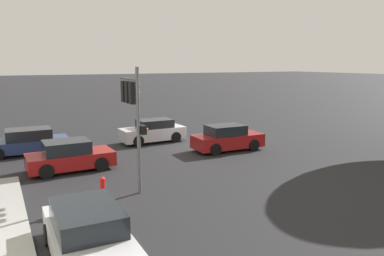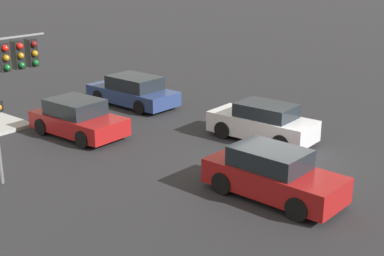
{
  "view_description": "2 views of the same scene",
  "coord_description": "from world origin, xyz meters",
  "px_view_note": "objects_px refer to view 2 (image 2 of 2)",
  "views": [
    {
      "loc": [
        10.97,
        20.96,
        5.25
      ],
      "look_at": [
        2.13,
        4.21,
        1.93
      ],
      "focal_mm": 35.0,
      "sensor_mm": 36.0,
      "label": 1
    },
    {
      "loc": [
        -8.84,
        15.39,
        7.03
      ],
      "look_at": [
        2.08,
        2.17,
        1.48
      ],
      "focal_mm": 50.0,
      "sensor_mm": 36.0,
      "label": 2
    }
  ],
  "objects_px": {
    "crossing_car_2": "(273,175)",
    "crossing_car_3": "(263,123)",
    "traffic_signal": "(11,69)",
    "crossing_car_1": "(133,91)",
    "crossing_car_0": "(78,119)"
  },
  "relations": [
    {
      "from": "crossing_car_2",
      "to": "crossing_car_3",
      "type": "height_order",
      "value": "crossing_car_2"
    },
    {
      "from": "traffic_signal",
      "to": "crossing_car_2",
      "type": "bearing_deg",
      "value": 28.33
    },
    {
      "from": "traffic_signal",
      "to": "crossing_car_3",
      "type": "bearing_deg",
      "value": 62.99
    },
    {
      "from": "crossing_car_1",
      "to": "traffic_signal",
      "type": "bearing_deg",
      "value": 113.33
    },
    {
      "from": "traffic_signal",
      "to": "crossing_car_1",
      "type": "bearing_deg",
      "value": 112.2
    },
    {
      "from": "crossing_car_2",
      "to": "crossing_car_3",
      "type": "relative_size",
      "value": 1.01
    },
    {
      "from": "crossing_car_1",
      "to": "crossing_car_2",
      "type": "xyz_separation_m",
      "value": [
        -10.8,
        4.72,
        0.04
      ]
    },
    {
      "from": "traffic_signal",
      "to": "crossing_car_0",
      "type": "bearing_deg",
      "value": 116.27
    },
    {
      "from": "crossing_car_0",
      "to": "crossing_car_2",
      "type": "bearing_deg",
      "value": -1.36
    },
    {
      "from": "crossing_car_1",
      "to": "crossing_car_3",
      "type": "distance_m",
      "value": 7.74
    },
    {
      "from": "crossing_car_1",
      "to": "crossing_car_3",
      "type": "height_order",
      "value": "crossing_car_3"
    },
    {
      "from": "crossing_car_1",
      "to": "crossing_car_3",
      "type": "xyz_separation_m",
      "value": [
        -7.72,
        0.42,
        0.03
      ]
    },
    {
      "from": "crossing_car_1",
      "to": "crossing_car_2",
      "type": "relative_size",
      "value": 1.1
    },
    {
      "from": "crossing_car_0",
      "to": "crossing_car_2",
      "type": "distance_m",
      "value": 9.21
    },
    {
      "from": "traffic_signal",
      "to": "crossing_car_1",
      "type": "height_order",
      "value": "traffic_signal"
    }
  ]
}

